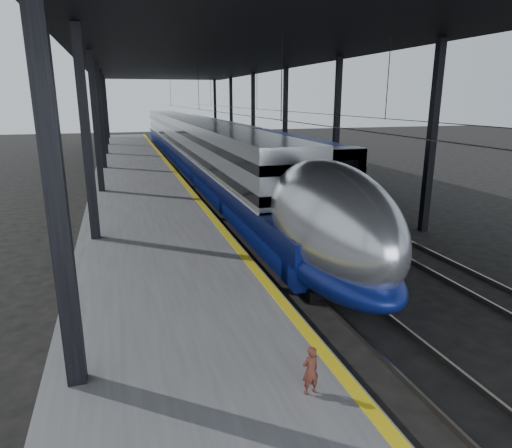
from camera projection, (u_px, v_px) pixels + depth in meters
name	position (u px, v px, depth m)	size (l,w,h in m)	color
ground	(273.00, 293.00, 15.52)	(160.00, 160.00, 0.00)	black
platform	(138.00, 183.00, 32.87)	(6.00, 80.00, 1.00)	#4C4C4F
yellow_strip	(177.00, 174.00, 33.51)	(0.30, 80.00, 0.01)	gold
rails	(245.00, 183.00, 35.20)	(6.52, 80.00, 0.16)	slate
canopy	(208.00, 58.00, 32.07)	(18.00, 75.00, 9.47)	black
tgv_train	(195.00, 147.00, 40.95)	(3.18, 65.20, 4.56)	#B3B5BA
second_train	(228.00, 140.00, 50.12)	(2.74, 56.05, 3.77)	navy
child	(310.00, 370.00, 8.52)	(0.35, 0.23, 0.97)	#4C2319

